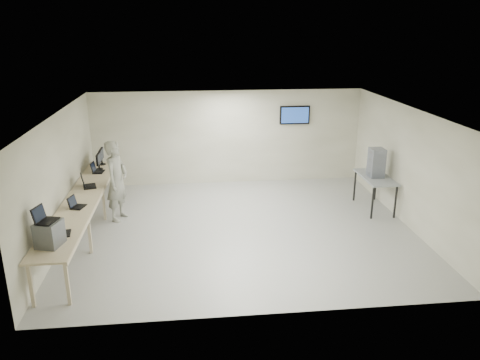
{
  "coord_description": "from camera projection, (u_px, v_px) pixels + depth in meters",
  "views": [
    {
      "loc": [
        -1.13,
        -10.14,
        4.62
      ],
      "look_at": [
        0.0,
        0.2,
        1.15
      ],
      "focal_mm": 35.0,
      "sensor_mm": 36.0,
      "label": 1
    }
  ],
  "objects": [
    {
      "name": "monitor_far",
      "position": [
        101.0,
        155.0,
        12.96
      ],
      "size": [
        0.2,
        0.46,
        0.45
      ],
      "color": "black",
      "rests_on": "workbench"
    },
    {
      "name": "workbench",
      "position": [
        83.0,
        202.0,
        10.5
      ],
      "size": [
        0.76,
        6.0,
        0.9
      ],
      "color": "tan",
      "rests_on": "ground"
    },
    {
      "name": "side_table",
      "position": [
        376.0,
        179.0,
        12.07
      ],
      "size": [
        0.69,
        1.49,
        0.89
      ],
      "color": "gray",
      "rests_on": "ground"
    },
    {
      "name": "laptop_on_box",
      "position": [
        44.0,
        218.0,
        8.1
      ],
      "size": [
        0.4,
        0.43,
        0.29
      ],
      "rotation": [
        0.0,
        0.0,
        -0.28
      ],
      "color": "black",
      "rests_on": "equipment_box"
    },
    {
      "name": "equipment_box",
      "position": [
        49.0,
        234.0,
        8.2
      ],
      "size": [
        0.48,
        0.52,
        0.45
      ],
      "primitive_type": "cube",
      "rotation": [
        0.0,
        0.0,
        -0.26
      ],
      "color": "#5E5E5F",
      "rests_on": "workbench"
    },
    {
      "name": "soldier",
      "position": [
        117.0,
        181.0,
        11.38
      ],
      "size": [
        0.7,
        0.85,
        2.0
      ],
      "primitive_type": "imported",
      "rotation": [
        0.0,
        0.0,
        1.22
      ],
      "color": "slate",
      "rests_on": "ground"
    },
    {
      "name": "laptop_2",
      "position": [
        87.0,
        184.0,
        11.23
      ],
      "size": [
        0.42,
        0.46,
        0.31
      ],
      "rotation": [
        0.0,
        0.0,
        0.26
      ],
      "color": "black",
      "rests_on": "workbench"
    },
    {
      "name": "laptop_0",
      "position": [
        60.0,
        231.0,
        8.69
      ],
      "size": [
        0.32,
        0.37,
        0.26
      ],
      "rotation": [
        0.0,
        0.0,
        0.15
      ],
      "color": "black",
      "rests_on": "workbench"
    },
    {
      "name": "room",
      "position": [
        242.0,
        171.0,
        10.75
      ],
      "size": [
        8.01,
        7.01,
        2.81
      ],
      "color": "#AAAAAA",
      "rests_on": "ground"
    },
    {
      "name": "laptop_3",
      "position": [
        96.0,
        170.0,
        12.34
      ],
      "size": [
        0.32,
        0.37,
        0.28
      ],
      "rotation": [
        0.0,
        0.0,
        -0.09
      ],
      "color": "black",
      "rests_on": "workbench"
    },
    {
      "name": "laptop_1",
      "position": [
        76.0,
        205.0,
        9.96
      ],
      "size": [
        0.35,
        0.38,
        0.26
      ],
      "rotation": [
        0.0,
        0.0,
        -0.27
      ],
      "color": "black",
      "rests_on": "workbench"
    },
    {
      "name": "storage_bins",
      "position": [
        376.0,
        163.0,
        11.93
      ],
      "size": [
        0.35,
        0.39,
        0.74
      ],
      "color": "gray",
      "rests_on": "side_table"
    },
    {
      "name": "monitor_near",
      "position": [
        99.0,
        160.0,
        12.55
      ],
      "size": [
        0.2,
        0.44,
        0.44
      ],
      "color": "black",
      "rests_on": "workbench"
    }
  ]
}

